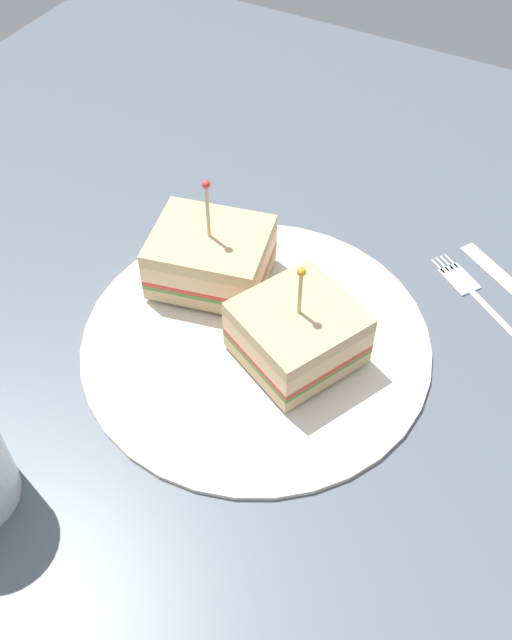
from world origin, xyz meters
The scene contains 6 objects.
ground_plane centered at (0.00, 0.00, -1.00)cm, with size 107.60×107.60×2.00cm, color #4C5660.
plate centered at (0.00, 0.00, 0.43)cm, with size 29.21×29.21×0.85cm, color silver.
sandwich_half_front centered at (0.48, -3.73, 3.36)cm, with size 11.42×11.32×9.65cm.
sandwich_half_back centered at (4.15, 6.77, 3.35)cm, with size 10.20×11.44×10.72cm.
fork centered at (14.47, -13.91, 0.17)cm, with size 7.91×10.84×0.35cm.
knife centered at (17.06, -16.54, 0.18)cm, with size 7.52×11.33×0.35cm.
Camera 1 is at (-33.84, -18.54, 46.83)cm, focal length 40.51 mm.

